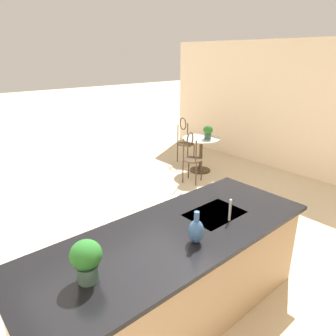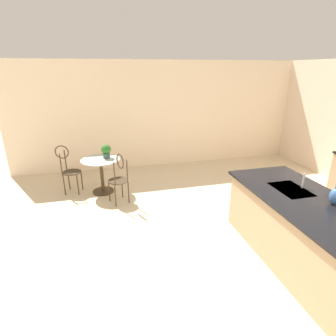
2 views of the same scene
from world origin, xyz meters
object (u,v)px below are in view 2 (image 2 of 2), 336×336
object	(u,v)px
chair_near_window	(68,167)
chair_by_island	(119,176)
bistro_table	(102,172)
potted_plant_on_table	(106,151)
vase_on_counter	(335,196)

from	to	relation	value
chair_near_window	chair_by_island	world-z (taller)	same
bistro_table	chair_by_island	bearing A→B (deg)	27.92
bistro_table	chair_near_window	bearing A→B (deg)	-102.77
chair_by_island	potted_plant_on_table	size ratio (longest dim) A/B	3.69
chair_by_island	potted_plant_on_table	bearing A→B (deg)	-163.72
vase_on_counter	bistro_table	bearing A→B (deg)	-137.47
bistro_table	chair_by_island	xyz separation A→B (m)	(0.61, 0.32, 0.13)
chair_near_window	vase_on_counter	distance (m)	4.71
bistro_table	vase_on_counter	size ratio (longest dim) A/B	2.78
potted_plant_on_table	vase_on_counter	xyz separation A→B (m)	(3.09, 2.65, 0.13)
potted_plant_on_table	bistro_table	bearing A→B (deg)	-68.53
bistro_table	chair_by_island	size ratio (longest dim) A/B	0.77
bistro_table	chair_by_island	world-z (taller)	chair_by_island
potted_plant_on_table	chair_by_island	bearing A→B (deg)	16.28
chair_near_window	potted_plant_on_table	distance (m)	0.86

